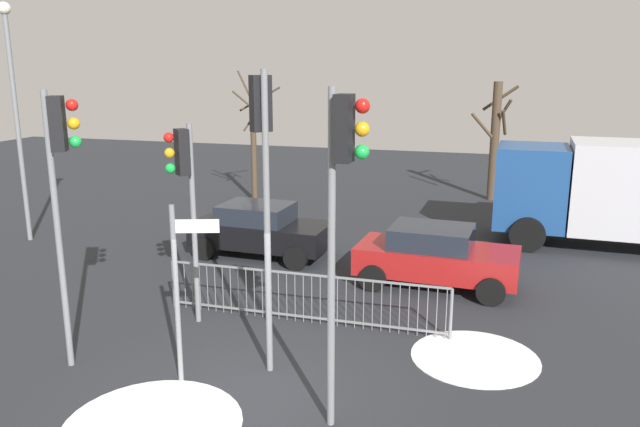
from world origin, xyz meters
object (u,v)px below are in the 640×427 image
Objects in this scene: direction_sign_post at (180,285)px; bare_tree_centre at (254,139)px; delivery_truck at (627,190)px; street_lamp at (15,100)px; traffic_light_mid_right at (263,156)px; traffic_light_foreground_left at (60,169)px; bare_tree_left at (495,138)px; traffic_light_foreground_right at (341,187)px; car_black_trailing at (260,229)px; traffic_light_rear_right at (184,180)px; car_red_mid at (435,255)px.

direction_sign_post is 0.61× the size of bare_tree_centre.
street_lamp is (-17.23, -4.14, 2.50)m from delivery_truck.
traffic_light_mid_right reaches higher than direction_sign_post.
traffic_light_foreground_left is 0.96× the size of bare_tree_centre.
bare_tree_centre is (-2.21, 13.65, -1.11)m from traffic_light_foreground_left.
bare_tree_left is 9.38m from bare_tree_centre.
delivery_truck is 13.11m from bare_tree_centre.
traffic_light_mid_right is 1.04× the size of traffic_light_foreground_right.
car_black_trailing is 7.45m from bare_tree_centre.
delivery_truck is 1.03× the size of street_lamp.
bare_tree_left reaches higher than delivery_truck.
traffic_light_rear_right is (1.05, 2.23, -0.52)m from traffic_light_foreground_left.
car_red_mid is 6.87m from delivery_truck.
direction_sign_post is at bearing 53.56° from delivery_truck.
car_red_mid is at bearing 41.05° from direction_sign_post.
bare_tree_centre reaches higher than traffic_light_foreground_right.
bare_tree_left reaches higher than car_black_trailing.
traffic_light_foreground_left is 15.07m from delivery_truck.
traffic_light_mid_right is 1.25× the size of traffic_light_rear_right.
traffic_light_rear_right is 0.89× the size of bare_tree_left.
street_lamp reaches higher than car_black_trailing.
traffic_light_foreground_left is 0.70× the size of street_lamp.
bare_tree_left is at bearing 176.47° from traffic_light_foreground_right.
car_red_mid is at bearing -44.59° from bare_tree_centre.
traffic_light_foreground_left is 7.56m from car_black_trailing.
traffic_light_foreground_right is at bearing -172.62° from traffic_light_rear_right.
car_red_mid is 0.84× the size of bare_tree_left.
traffic_light_rear_right is 6.30m from car_red_mid.
traffic_light_rear_right is at bearing -83.06° from car_black_trailing.
traffic_light_foreground_right is at bearing 65.51° from delivery_truck.
traffic_light_foreground_left is at bearing 107.68° from traffic_light_rear_right.
delivery_truck is (7.27, 9.77, -2.03)m from traffic_light_mid_right.
car_black_trailing is 10.53m from delivery_truck.
bare_tree_left is (-3.82, 5.91, 0.70)m from delivery_truck.
bare_tree_left reaches higher than car_red_mid.
traffic_light_mid_right is at bearing -64.63° from car_black_trailing.
delivery_truck is (9.84, 3.63, 0.97)m from car_black_trailing.
street_lamp is (-7.40, -0.50, 3.47)m from car_black_trailing.
street_lamp reaches higher than bare_tree_centre.
street_lamp is at bearing -179.56° from car_red_mid.
bare_tree_centre is at bearing 161.92° from traffic_light_foreground_left.
direction_sign_post is (2.11, -0.00, -1.82)m from traffic_light_foreground_left.
direction_sign_post is 11.23m from street_lamp.
direction_sign_post is at bearing 173.31° from traffic_light_mid_right.
bare_tree_left is (6.71, 16.54, -1.10)m from traffic_light_foreground_left.
delivery_truck is (10.53, 10.63, -1.80)m from traffic_light_foreground_left.
traffic_light_rear_right reaches higher than car_red_mid.
delivery_truck is 1.55× the size of bare_tree_left.
street_lamp is (-11.67, 7.05, 0.62)m from traffic_light_foreground_right.
traffic_light_foreground_right is 4.85m from traffic_light_rear_right.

